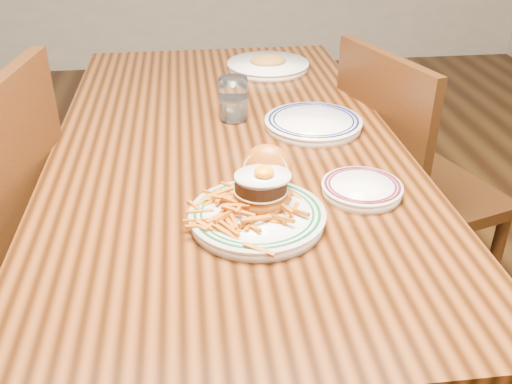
{
  "coord_description": "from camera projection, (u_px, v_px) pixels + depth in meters",
  "views": [
    {
      "loc": [
        -0.09,
        -1.29,
        1.35
      ],
      "look_at": [
        0.03,
        -0.37,
        0.81
      ],
      "focal_mm": 40.0,
      "sensor_mm": 36.0,
      "label": 1
    }
  ],
  "objects": [
    {
      "name": "far_plate",
      "position": [
        268.0,
        65.0,
        1.89
      ],
      "size": [
        0.27,
        0.27,
        0.05
      ],
      "rotation": [
        0.0,
        0.0,
        -0.05
      ],
      "color": "white",
      "rests_on": "table"
    },
    {
      "name": "table",
      "position": [
        228.0,
        171.0,
        1.46
      ],
      "size": [
        0.85,
        1.6,
        0.75
      ],
      "color": "black",
      "rests_on": "floor"
    },
    {
      "name": "water_glass",
      "position": [
        233.0,
        101.0,
        1.51
      ],
      "size": [
        0.08,
        0.08,
        0.11
      ],
      "color": "white",
      "rests_on": "table"
    },
    {
      "name": "chair_right",
      "position": [
        405.0,
        184.0,
        1.76
      ],
      "size": [
        0.53,
        0.53,
        0.91
      ],
      "rotation": [
        0.0,
        0.0,
        3.45
      ],
      "color": "#3A210C",
      "rests_on": "floor"
    },
    {
      "name": "side_plate",
      "position": [
        362.0,
        188.0,
        1.18
      ],
      "size": [
        0.17,
        0.17,
        0.03
      ],
      "rotation": [
        0.0,
        0.0,
        -0.24
      ],
      "color": "white",
      "rests_on": "table"
    },
    {
      "name": "main_plate",
      "position": [
        259.0,
        204.0,
        1.09
      ],
      "size": [
        0.26,
        0.28,
        0.13
      ],
      "rotation": [
        0.0,
        0.0,
        -0.33
      ],
      "color": "white",
      "rests_on": "table"
    },
    {
      "name": "floor",
      "position": [
        233.0,
        356.0,
        1.8
      ],
      "size": [
        6.0,
        6.0,
        0.0
      ],
      "primitive_type": "plane",
      "color": "black",
      "rests_on": "ground"
    },
    {
      "name": "rear_plate",
      "position": [
        313.0,
        123.0,
        1.47
      ],
      "size": [
        0.25,
        0.25,
        0.03
      ],
      "rotation": [
        0.0,
        0.0,
        0.12
      ],
      "color": "white",
      "rests_on": "table"
    }
  ]
}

